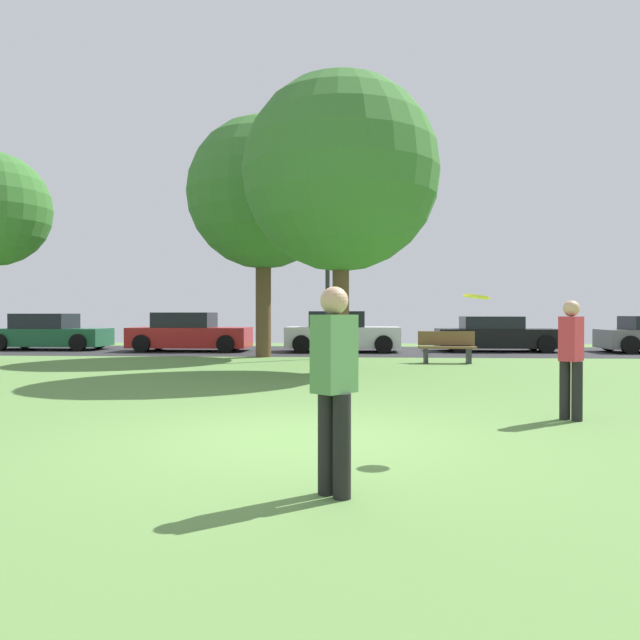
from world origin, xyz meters
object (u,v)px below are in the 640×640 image
object	(u,v)px
parked_car_black	(496,335)
park_bench	(447,347)
birch_tree_lone	(341,174)
parked_car_green	(49,333)
person_catcher	(571,355)
person_thrower	(334,381)
parked_car_white	(342,333)
maple_tree_far	(263,194)
frisbee_disc	(476,297)
parked_car_red	(189,333)
street_lamp_post	(328,286)

from	to	relation	value
parked_car_black	park_bench	world-z (taller)	parked_car_black
birch_tree_lone	parked_car_black	xyz separation A→B (m)	(5.46, 8.38, -4.16)
parked_car_green	park_bench	xyz separation A→B (m)	(14.52, -5.47, -0.17)
park_bench	person_catcher	bearing A→B (deg)	92.21
person_thrower	park_bench	size ratio (longest dim) A/B	1.02
parked_car_green	parked_car_white	world-z (taller)	parked_car_white
maple_tree_far	person_catcher	distance (m)	13.61
birch_tree_lone	frisbee_disc	distance (m)	9.12
maple_tree_far	parked_car_green	world-z (taller)	maple_tree_far
birch_tree_lone	parked_car_red	bearing A→B (deg)	127.31
person_thrower	frisbee_disc	size ratio (longest dim) A/B	5.67
parked_car_white	frisbee_disc	bearing A→B (deg)	-83.26
parked_car_green	parked_car_black	distance (m)	17.07
birch_tree_lone	parked_car_black	distance (m)	10.83
parked_car_red	park_bench	size ratio (longest dim) A/B	2.73
person_thrower	frisbee_disc	xyz separation A→B (m)	(1.39, 1.67, 0.70)
frisbee_disc	parked_car_white	xyz separation A→B (m)	(-1.91, 16.16, -0.91)
frisbee_disc	park_bench	distance (m)	11.34
parked_car_red	parked_car_white	size ratio (longest dim) A/B	1.06
park_bench	maple_tree_far	bearing A→B (deg)	-20.78
birch_tree_lone	parked_car_black	world-z (taller)	birch_tree_lone
parked_car_white	park_bench	bearing A→B (deg)	-57.58
person_catcher	frisbee_disc	distance (m)	2.59
birch_tree_lone	parked_car_red	size ratio (longest dim) A/B	1.63
birch_tree_lone	frisbee_disc	xyz separation A→B (m)	(1.68, -8.38, -3.18)
maple_tree_far	person_catcher	world-z (taller)	maple_tree_far
person_thrower	frisbee_disc	bearing A→B (deg)	0.00
park_bench	birch_tree_lone	bearing A→B (deg)	44.29
parked_car_green	park_bench	bearing A→B (deg)	-20.63
person_catcher	street_lamp_post	world-z (taller)	street_lamp_post
person_catcher	park_bench	distance (m)	9.31
frisbee_disc	person_thrower	bearing A→B (deg)	-129.64
frisbee_disc	parked_car_black	bearing A→B (deg)	77.30
birch_tree_lone	parked_car_red	xyz separation A→B (m)	(-5.92, 7.77, -4.11)
person_thrower	parked_car_white	distance (m)	17.85
parked_car_red	birch_tree_lone	bearing A→B (deg)	-52.69
maple_tree_far	person_catcher	size ratio (longest dim) A/B	4.88
birch_tree_lone	park_bench	distance (m)	5.92
parked_car_red	parked_car_black	world-z (taller)	parked_car_red
parked_car_white	parked_car_black	size ratio (longest dim) A/B	0.94
parked_car_white	park_bench	xyz separation A→B (m)	(3.14, -4.95, -0.21)
parked_car_black	person_catcher	bearing A→B (deg)	-98.39
maple_tree_far	street_lamp_post	bearing A→B (deg)	-16.43
birch_tree_lone	person_thrower	xyz separation A→B (m)	(0.29, -10.05, -3.88)
maple_tree_far	parked_car_white	bearing A→B (deg)	49.10
parked_car_red	parked_car_black	xyz separation A→B (m)	(11.38, 0.61, -0.05)
park_bench	street_lamp_post	size ratio (longest dim) A/B	0.36
frisbee_disc	park_bench	xyz separation A→B (m)	(1.23, 11.22, -1.13)
maple_tree_far	parked_car_black	distance (m)	9.99
person_thrower	park_bench	xyz separation A→B (m)	(2.62, 12.89, -0.43)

